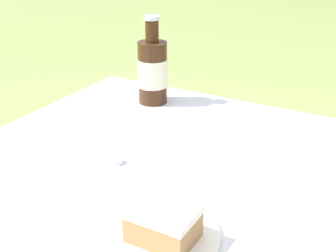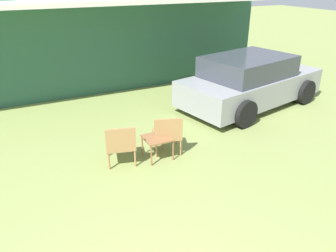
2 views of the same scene
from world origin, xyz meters
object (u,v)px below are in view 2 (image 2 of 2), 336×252
Objects in this scene: wicker_chair_cushioned at (120,142)px; garden_side_table at (157,140)px; parked_car at (250,82)px; wicker_chair_plain at (167,133)px.

wicker_chair_cushioned is 1.59× the size of garden_side_table.
parked_car is 8.60× the size of garden_side_table.
parked_car is 3.47m from wicker_chair_plain.
parked_car reaches higher than garden_side_table.
parked_car is at bearing -147.19° from wicker_chair_cushioned.
garden_side_table is (-0.26, -0.10, -0.05)m from wicker_chair_plain.
wicker_chair_cushioned is (-4.13, -1.39, -0.23)m from parked_car.
wicker_chair_plain is at bearing -167.07° from wicker_chair_cushioned.
parked_car is at bearing -137.75° from wicker_chair_plain.
wicker_chair_plain is 1.59× the size of garden_side_table.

